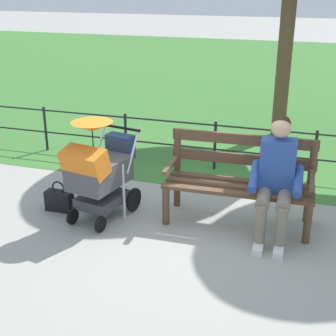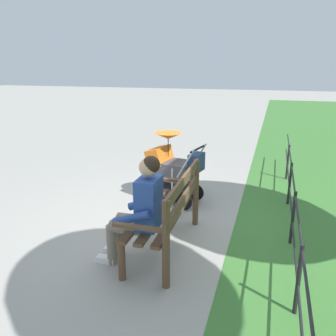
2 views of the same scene
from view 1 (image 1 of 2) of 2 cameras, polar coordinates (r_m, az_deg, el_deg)
The scene contains 7 objects.
ground_plane at distance 5.52m, azimuth 2.06°, elevation -5.81°, with size 60.00×60.00×0.00m, color #9E9B93.
grass_lawn at distance 13.82m, azimuth 12.06°, elevation 10.68°, with size 40.00×16.00×0.01m, color #3D7533.
park_bench at distance 5.29m, azimuth 8.53°, elevation -1.02°, with size 1.61×0.64×0.96m.
person_on_bench at distance 4.99m, azimuth 12.76°, elevation -0.89°, with size 0.54×0.74×1.28m.
stroller at distance 5.30m, azimuth -8.22°, elevation -0.15°, with size 0.66×0.96×1.15m.
handbag at distance 5.75m, azimuth -12.81°, elevation -3.76°, with size 0.32×0.14×0.37m.
park_fence at distance 6.69m, azimuth 7.99°, elevation 2.97°, with size 8.10×0.04×0.70m.
Camera 1 is at (-1.28, 4.72, 2.55)m, focal length 51.25 mm.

